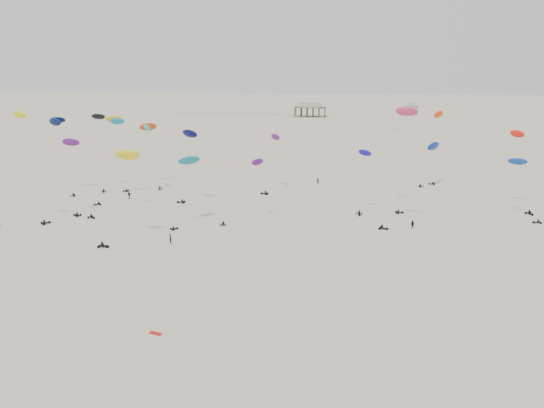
# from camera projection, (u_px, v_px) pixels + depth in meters

# --- Properties ---
(ground_plane) EXTENTS (900.00, 900.00, 0.00)m
(ground_plane) POSITION_uv_depth(u_px,v_px,m) (310.00, 151.00, 214.31)
(ground_plane) COLOR beige
(pavilion_main) EXTENTS (21.00, 13.00, 9.80)m
(pavilion_main) POSITION_uv_depth(u_px,v_px,m) (310.00, 110.00, 358.31)
(pavilion_main) COLOR brown
(pavilion_main) RESTS_ON ground
(pavilion_small) EXTENTS (9.00, 7.00, 8.00)m
(pavilion_small) POSITION_uv_depth(u_px,v_px,m) (411.00, 109.00, 378.01)
(pavilion_small) COLOR brown
(pavilion_small) RESTS_ON ground
(pier_fence) EXTENTS (80.20, 0.20, 1.50)m
(pier_fence) POSITION_uv_depth(u_px,v_px,m) (235.00, 115.00, 366.04)
(pier_fence) COLOR black
(pier_fence) RESTS_ON ground
(rig_0) EXTENTS (6.76, 10.19, 21.14)m
(rig_0) POSITION_uv_depth(u_px,v_px,m) (100.00, 136.00, 147.32)
(rig_0) COLOR black
(rig_0) RESTS_ON ground
(rig_1) EXTENTS (8.52, 11.25, 15.43)m
(rig_1) POSITION_uv_depth(u_px,v_px,m) (247.00, 180.00, 118.04)
(rig_1) COLOR black
(rig_1) RESTS_ON ground
(rig_2) EXTENTS (6.65, 10.60, 20.01)m
(rig_2) POSITION_uv_depth(u_px,v_px,m) (522.00, 157.00, 118.92)
(rig_2) COLOR black
(rig_2) RESTS_ON ground
(rig_3) EXTENTS (4.07, 9.66, 14.64)m
(rig_3) POSITION_uv_depth(u_px,v_px,m) (363.00, 174.00, 124.70)
(rig_3) COLOR black
(rig_3) RESTS_ON ground
(rig_4) EXTENTS (6.17, 10.62, 24.58)m
(rig_4) POSITION_uv_depth(u_px,v_px,m) (16.00, 133.00, 114.47)
(rig_4) COLOR black
(rig_4) RESTS_ON ground
(rig_5) EXTENTS (4.09, 13.36, 23.21)m
(rig_5) POSITION_uv_depth(u_px,v_px,m) (53.00, 157.00, 119.30)
(rig_5) COLOR black
(rig_5) RESTS_ON ground
(rig_6) EXTENTS (5.05, 16.68, 16.18)m
(rig_6) POSITION_uv_depth(u_px,v_px,m) (521.00, 173.00, 131.27)
(rig_6) COLOR black
(rig_6) RESTS_ON ground
(rig_7) EXTENTS (5.57, 13.40, 22.84)m
(rig_7) POSITION_uv_depth(u_px,v_px,m) (108.00, 155.00, 123.83)
(rig_7) COLOR black
(rig_7) RESTS_ON ground
(rig_8) EXTENTS (8.83, 13.11, 16.28)m
(rig_8) POSITION_uv_depth(u_px,v_px,m) (71.00, 148.00, 147.37)
(rig_8) COLOR black
(rig_8) RESTS_ON ground
(rig_9) EXTENTS (4.62, 12.67, 16.26)m
(rig_9) POSITION_uv_depth(u_px,v_px,m) (272.00, 153.00, 146.30)
(rig_9) COLOR black
(rig_9) RESTS_ON ground
(rig_10) EXTENTS (7.47, 4.49, 22.33)m
(rig_10) POSITION_uv_depth(u_px,v_px,m) (61.00, 149.00, 119.95)
(rig_10) COLOR black
(rig_10) RESTS_ON ground
(rig_11) EXTENTS (3.79, 15.02, 21.16)m
(rig_11) POSITION_uv_depth(u_px,v_px,m) (396.00, 164.00, 128.63)
(rig_11) COLOR black
(rig_11) RESTS_ON ground
(rig_12) EXTENTS (4.64, 15.88, 22.87)m
(rig_12) POSITION_uv_depth(u_px,v_px,m) (111.00, 134.00, 138.02)
(rig_12) COLOR black
(rig_12) RESTS_ON ground
(rig_13) EXTENTS (4.50, 5.42, 21.44)m
(rig_13) POSITION_uv_depth(u_px,v_px,m) (438.00, 125.00, 151.34)
(rig_13) COLOR black
(rig_13) RESTS_ON ground
(rig_14) EXTENTS (8.11, 11.43, 25.56)m
(rig_14) POSITION_uv_depth(u_px,v_px,m) (402.00, 134.00, 113.51)
(rig_14) COLOR black
(rig_14) RESTS_ON ground
(rig_15) EXTENTS (6.87, 7.59, 12.87)m
(rig_15) POSITION_uv_depth(u_px,v_px,m) (432.00, 150.00, 151.25)
(rig_15) COLOR black
(rig_15) RESTS_ON ground
(rig_16) EXTENTS (8.16, 8.41, 18.28)m
(rig_16) POSITION_uv_depth(u_px,v_px,m) (143.00, 140.00, 145.62)
(rig_16) COLOR black
(rig_16) RESTS_ON ground
(rig_17) EXTENTS (5.77, 7.58, 18.38)m
(rig_17) POSITION_uv_depth(u_px,v_px,m) (188.00, 145.00, 133.34)
(rig_17) COLOR black
(rig_17) RESTS_ON ground
(rig_18) EXTENTS (6.01, 11.24, 18.33)m
(rig_18) POSITION_uv_depth(u_px,v_px,m) (123.00, 172.00, 104.64)
(rig_18) COLOR black
(rig_18) RESTS_ON ground
(rig_19) EXTENTS (9.75, 13.64, 19.02)m
(rig_19) POSITION_uv_depth(u_px,v_px,m) (150.00, 136.00, 153.81)
(rig_19) COLOR black
(rig_19) RESTS_ON ground
(rig_20) EXTENTS (5.44, 11.86, 15.47)m
(rig_20) POSITION_uv_depth(u_px,v_px,m) (187.00, 168.00, 115.81)
(rig_20) COLOR black
(rig_20) RESTS_ON ground
(spectator_0) EXTENTS (0.93, 1.01, 2.28)m
(spectator_0) POSITION_uv_depth(u_px,v_px,m) (171.00, 244.00, 103.31)
(spectator_0) COLOR black
(spectator_0) RESTS_ON ground
(spectator_1) EXTENTS (1.22, 1.15, 2.18)m
(spectator_1) POSITION_uv_depth(u_px,v_px,m) (412.00, 229.00, 112.64)
(spectator_1) COLOR black
(spectator_1) RESTS_ON ground
(spectator_2) EXTENTS (1.50, 1.09, 2.28)m
(spectator_2) POSITION_uv_depth(u_px,v_px,m) (129.00, 199.00, 138.11)
(spectator_2) COLOR black
(spectator_2) RESTS_ON ground
(spectator_3) EXTENTS (0.82, 0.57, 2.26)m
(spectator_3) POSITION_uv_depth(u_px,v_px,m) (318.00, 184.00, 155.00)
(spectator_3) COLOR black
(spectator_3) RESTS_ON ground
(grounded_kite_b) EXTENTS (1.93, 1.20, 0.07)m
(grounded_kite_b) POSITION_uv_depth(u_px,v_px,m) (156.00, 334.00, 68.64)
(grounded_kite_b) COLOR #BB110B
(grounded_kite_b) RESTS_ON ground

